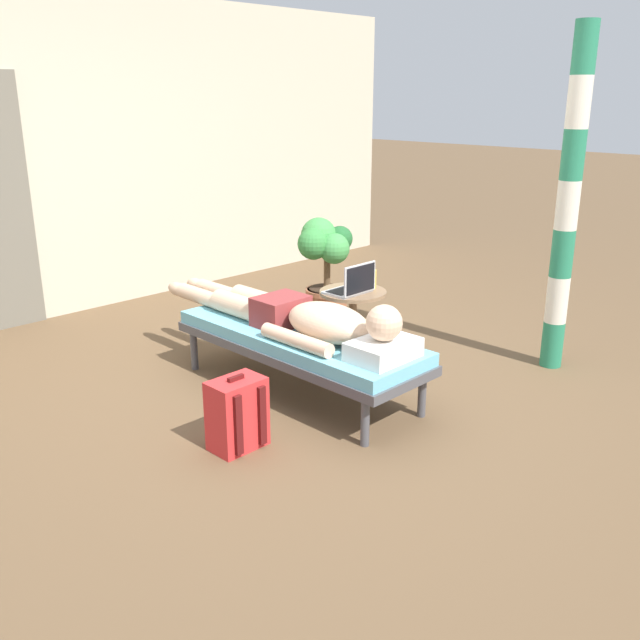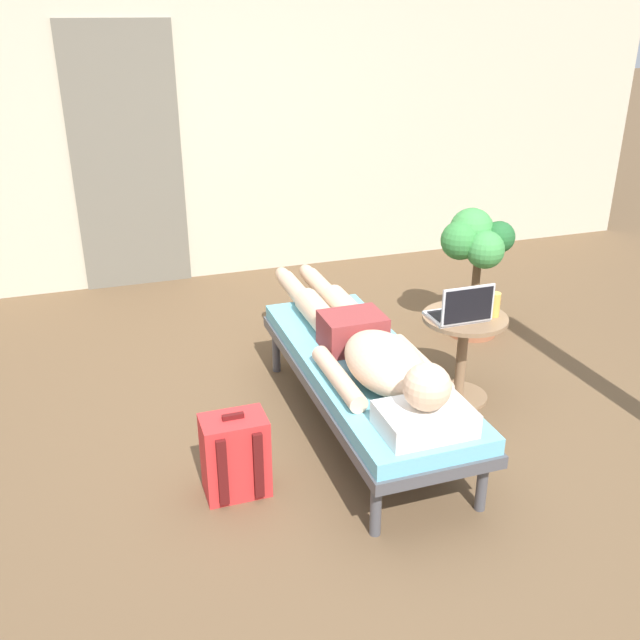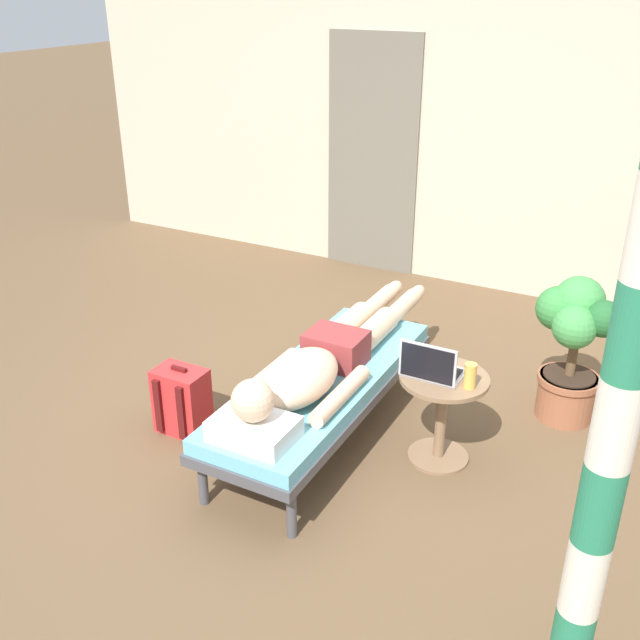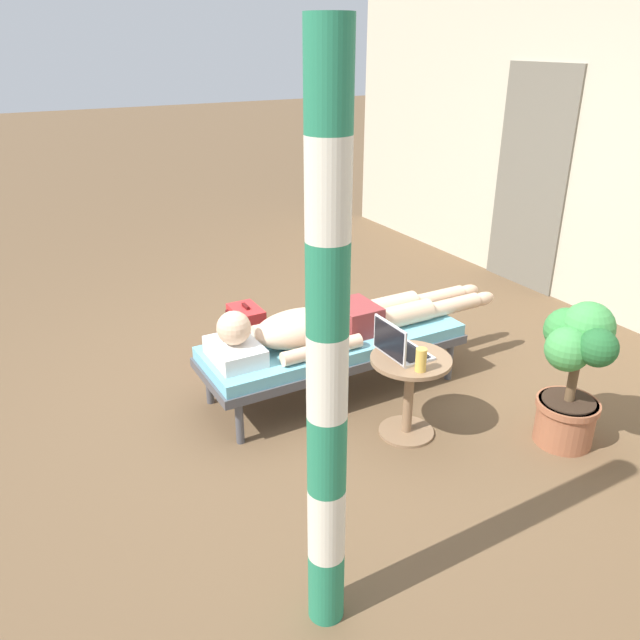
# 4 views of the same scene
# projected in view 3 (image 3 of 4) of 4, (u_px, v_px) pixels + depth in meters

# --- Properties ---
(ground_plane) EXTENTS (40.00, 40.00, 0.00)m
(ground_plane) POSITION_uv_depth(u_px,v_px,m) (304.00, 447.00, 4.22)
(ground_plane) COLOR brown
(house_wall_back) EXTENTS (7.60, 0.20, 2.70)m
(house_wall_back) POSITION_uv_depth(u_px,v_px,m) (483.00, 125.00, 5.93)
(house_wall_back) COLOR beige
(house_wall_back) RESTS_ON ground
(house_door_panel) EXTENTS (0.84, 0.03, 2.04)m
(house_door_panel) POSITION_uv_depth(u_px,v_px,m) (372.00, 156.00, 6.38)
(house_door_panel) COLOR #6D6759
(house_door_panel) RESTS_ON ground
(lounge_chair) EXTENTS (0.62, 1.80, 0.42)m
(lounge_chair) POSITION_uv_depth(u_px,v_px,m) (322.00, 387.00, 4.16)
(lounge_chair) COLOR #4C4C51
(lounge_chair) RESTS_ON ground
(person_reclining) EXTENTS (0.53, 2.17, 0.32)m
(person_reclining) POSITION_uv_depth(u_px,v_px,m) (320.00, 362.00, 4.07)
(person_reclining) COLOR white
(person_reclining) RESTS_ON lounge_chair
(side_table) EXTENTS (0.48, 0.48, 0.52)m
(side_table) POSITION_uv_depth(u_px,v_px,m) (442.00, 403.00, 3.98)
(side_table) COLOR #8C6B4C
(side_table) RESTS_ON ground
(laptop) EXTENTS (0.31, 0.24, 0.23)m
(laptop) POSITION_uv_depth(u_px,v_px,m) (431.00, 368.00, 3.87)
(laptop) COLOR silver
(laptop) RESTS_ON side_table
(drink_glass) EXTENTS (0.06, 0.06, 0.14)m
(drink_glass) POSITION_uv_depth(u_px,v_px,m) (470.00, 376.00, 3.77)
(drink_glass) COLOR gold
(drink_glass) RESTS_ON side_table
(backpack) EXTENTS (0.30, 0.26, 0.42)m
(backpack) POSITION_uv_depth(u_px,v_px,m) (182.00, 401.00, 4.30)
(backpack) COLOR red
(backpack) RESTS_ON ground
(potted_plant) EXTENTS (0.50, 0.44, 0.88)m
(potted_plant) POSITION_uv_depth(u_px,v_px,m) (573.00, 341.00, 4.32)
(potted_plant) COLOR #9E5B3D
(potted_plant) RESTS_ON ground
(porch_post) EXTENTS (0.15, 0.15, 2.30)m
(porch_post) POSITION_uv_depth(u_px,v_px,m) (616.00, 423.00, 2.37)
(porch_post) COLOR #267F59
(porch_post) RESTS_ON ground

